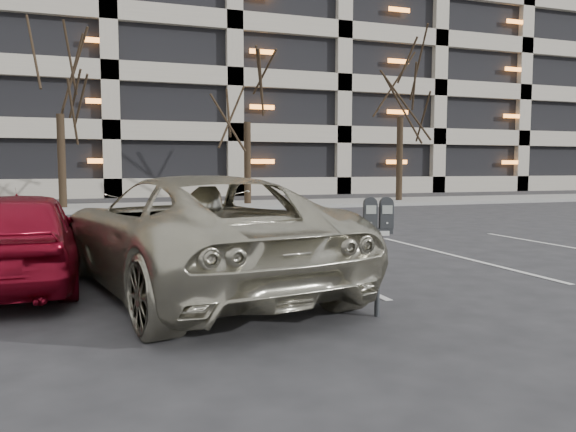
{
  "coord_description": "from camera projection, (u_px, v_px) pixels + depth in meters",
  "views": [
    {
      "loc": [
        -1.88,
        -6.12,
        1.59
      ],
      "look_at": [
        -0.09,
        -0.91,
        1.11
      ],
      "focal_mm": 35.0,
      "sensor_mm": 36.0,
      "label": 1
    }
  ],
  "objects": [
    {
      "name": "stall_lines",
      "position": [
        132.0,
        276.0,
        8.22
      ],
      "size": [
        16.9,
        5.2,
        0.0
      ],
      "color": "silver",
      "rests_on": "ground"
    },
    {
      "name": "tree_b",
      "position": [
        58.0,
        54.0,
        20.12
      ],
      "size": [
        3.43,
        3.43,
        7.8
      ],
      "color": "black",
      "rests_on": "ground"
    },
    {
      "name": "parking_meter",
      "position": [
        378.0,
        227.0,
        5.92
      ],
      "size": [
        0.34,
        0.21,
        1.25
      ],
      "rotation": [
        0.0,
        0.0,
        -0.32
      ],
      "color": "black",
      "rests_on": "ground"
    },
    {
      "name": "ground",
      "position": [
        270.0,
        305.0,
        6.51
      ],
      "size": [
        140.0,
        140.0,
        0.0
      ],
      "primitive_type": "plane",
      "color": "#28282B",
      "rests_on": "ground"
    },
    {
      "name": "tree_c",
      "position": [
        247.0,
        70.0,
        22.4
      ],
      "size": [
        3.33,
        3.33,
        7.56
      ],
      "color": "black",
      "rests_on": "ground"
    },
    {
      "name": "parking_garage",
      "position": [
        289.0,
        63.0,
        41.47
      ],
      "size": [
        52.0,
        20.0,
        19.0
      ],
      "color": "black",
      "rests_on": "ground"
    },
    {
      "name": "car_red",
      "position": [
        17.0,
        238.0,
        7.38
      ],
      "size": [
        1.63,
        3.91,
        1.32
      ],
      "primitive_type": "imported",
      "rotation": [
        0.0,
        0.0,
        3.16
      ],
      "color": "maroon",
      "rests_on": "ground"
    },
    {
      "name": "sidewalk",
      "position": [
        147.0,
        207.0,
        21.58
      ],
      "size": [
        80.0,
        4.0,
        0.12
      ],
      "primitive_type": "cube",
      "color": "gray",
      "rests_on": "ground"
    },
    {
      "name": "tree_d",
      "position": [
        401.0,
        63.0,
        24.62
      ],
      "size": [
        3.73,
        3.73,
        8.49
      ],
      "color": "black",
      "rests_on": "ground"
    },
    {
      "name": "suv_silver",
      "position": [
        192.0,
        233.0,
        7.27
      ],
      "size": [
        3.47,
        5.74,
        1.5
      ],
      "rotation": [
        0.0,
        0.0,
        3.34
      ],
      "color": "#B5B09A",
      "rests_on": "ground"
    }
  ]
}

